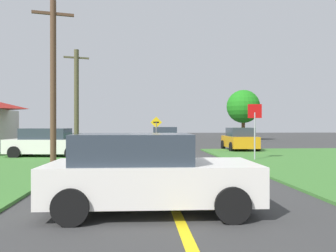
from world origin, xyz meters
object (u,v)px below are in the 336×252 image
parked_car_near_building (48,143)px  direction_sign (156,128)px  car_on_crossroad (240,139)px  utility_pole_near (53,80)px  stop_sign (255,121)px  utility_pole_mid (76,99)px  oak_tree_left (243,107)px  car_approaching_junction (164,135)px  car_behind_on_main_road (147,173)px

parked_car_near_building → direction_sign: bearing=55.0°
car_on_crossroad → utility_pole_near: size_ratio=0.52×
utility_pole_near → stop_sign: bearing=6.2°
direction_sign → utility_pole_mid: bearing=-164.9°
stop_sign → oak_tree_left: (6.53, 22.76, 2.02)m
parked_car_near_building → utility_pole_near: utility_pole_near is taller
car_on_crossroad → direction_sign: size_ratio=1.56×
stop_sign → car_approaching_junction: stop_sign is taller
utility_pole_mid → utility_pole_near: bearing=-85.6°
car_approaching_junction → direction_sign: direction_sign is taller
car_approaching_junction → car_on_crossroad: same height
car_behind_on_main_road → direction_sign: size_ratio=1.76×
car_behind_on_main_road → direction_sign: 19.58m
car_approaching_junction → oak_tree_left: size_ratio=0.71×
stop_sign → direction_sign: (-4.46, 10.11, -0.45)m
car_behind_on_main_road → parked_car_near_building: same height
parked_car_near_building → utility_pole_mid: size_ratio=0.64×
car_behind_on_main_road → car_approaching_junction: bearing=86.9°
direction_sign → car_approaching_junction: bearing=80.1°
oak_tree_left → direction_sign: bearing=-131.0°
parked_car_near_building → car_on_crossroad: bearing=23.5°
car_behind_on_main_road → car_on_crossroad: (6.80, 15.98, -0.01)m
parked_car_near_building → oak_tree_left: bearing=54.9°
car_approaching_junction → car_on_crossroad: bearing=123.2°
car_behind_on_main_road → oak_tree_left: (12.13, 32.19, 3.20)m
car_behind_on_main_road → direction_sign: (1.13, 19.53, 0.73)m
stop_sign → utility_pole_near: (-9.61, -1.05, 1.85)m
car_behind_on_main_road → direction_sign: direction_sign is taller
parked_car_near_building → direction_sign: size_ratio=1.87×
car_approaching_junction → utility_pole_mid: utility_pole_mid is taller
car_approaching_junction → parked_car_near_building: bearing=67.2°
utility_pole_near → oak_tree_left: bearing=55.9°
car_on_crossroad → parked_car_near_building: 12.64m
stop_sign → car_on_crossroad: size_ratio=0.74×
car_on_crossroad → stop_sign: bearing=171.5°
stop_sign → parked_car_near_building: bearing=-9.4°
car_behind_on_main_road → utility_pole_near: size_ratio=0.59×
utility_pole_mid → oak_tree_left: utility_pole_mid is taller
car_approaching_junction → direction_sign: (-1.00, -5.75, 0.73)m
stop_sign → utility_pole_mid: (-10.36, 8.52, 1.75)m
car_approaching_junction → direction_sign: bearing=86.7°
direction_sign → oak_tree_left: (11.00, 12.65, 2.46)m
parked_car_near_building → utility_pole_near: 4.99m
utility_pole_near → utility_pole_mid: 9.60m
parked_car_near_building → car_behind_on_main_road: bearing=-60.8°
direction_sign → oak_tree_left: size_ratio=0.41×
parked_car_near_building → utility_pole_mid: 6.52m
stop_sign → car_on_crossroad: 6.77m
car_approaching_junction → oak_tree_left: oak_tree_left is taller
parked_car_near_building → direction_sign: direction_sign is taller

